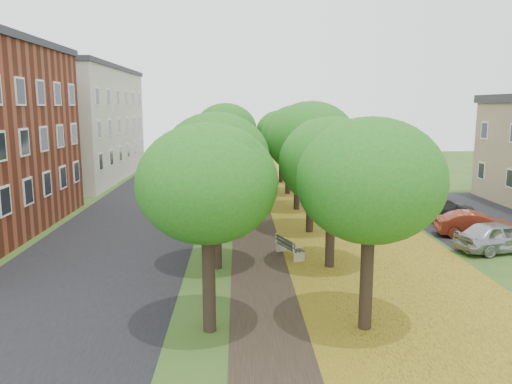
{
  "coord_description": "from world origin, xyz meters",
  "views": [
    {
      "loc": [
        -1.32,
        -14.39,
        6.81
      ],
      "look_at": [
        -0.39,
        10.42,
        2.5
      ],
      "focal_mm": 35.0,
      "sensor_mm": 36.0,
      "label": 1
    }
  ],
  "objects": [
    {
      "name": "tree_row_west",
      "position": [
        -2.2,
        15.0,
        4.59
      ],
      "size": [
        4.38,
        34.38,
        6.47
      ],
      "color": "black",
      "rests_on": "ground"
    },
    {
      "name": "leaf_verge",
      "position": [
        5.0,
        15.0,
        0.01
      ],
      "size": [
        7.5,
        70.0,
        0.01
      ],
      "primitive_type": "cube",
      "color": "#A9991F",
      "rests_on": "ground"
    },
    {
      "name": "ground",
      "position": [
        0.0,
        0.0,
        0.0
      ],
      "size": [
        120.0,
        120.0,
        0.0
      ],
      "primitive_type": "plane",
      "color": "#2D4C19",
      "rests_on": "ground"
    },
    {
      "name": "street_asphalt",
      "position": [
        -7.5,
        15.0,
        0.0
      ],
      "size": [
        8.0,
        70.0,
        0.01
      ],
      "primitive_type": "cube",
      "color": "black",
      "rests_on": "ground"
    },
    {
      "name": "car_grey",
      "position": [
        11.0,
        14.82,
        0.66
      ],
      "size": [
        4.9,
        3.11,
        1.32
      ],
      "primitive_type": "imported",
      "rotation": [
        0.0,
        0.0,
        1.87
      ],
      "color": "#313236",
      "rests_on": "ground"
    },
    {
      "name": "car_red",
      "position": [
        11.16,
        10.62,
        0.66
      ],
      "size": [
        4.18,
        2.07,
        1.32
      ],
      "primitive_type": "imported",
      "rotation": [
        0.0,
        0.0,
        1.4
      ],
      "color": "maroon",
      "rests_on": "ground"
    },
    {
      "name": "tree_row_east",
      "position": [
        2.6,
        15.0,
        4.59
      ],
      "size": [
        4.38,
        34.38,
        6.47
      ],
      "color": "black",
      "rests_on": "ground"
    },
    {
      "name": "building_cream",
      "position": [
        -17.0,
        33.0,
        5.21
      ],
      "size": [
        10.3,
        20.3,
        10.4
      ],
      "color": "beige",
      "rests_on": "ground"
    },
    {
      "name": "footpath",
      "position": [
        0.0,
        15.0,
        0.0
      ],
      "size": [
        3.2,
        70.0,
        0.01
      ],
      "primitive_type": "cube",
      "color": "black",
      "rests_on": "ground"
    },
    {
      "name": "car_white",
      "position": [
        11.0,
        20.73,
        0.66
      ],
      "size": [
        5.11,
        3.08,
        1.33
      ],
      "primitive_type": "imported",
      "rotation": [
        0.0,
        0.0,
        1.38
      ],
      "color": "silver",
      "rests_on": "ground"
    },
    {
      "name": "car_silver",
      "position": [
        11.0,
        7.9,
        0.73
      ],
      "size": [
        4.59,
        2.69,
        1.47
      ],
      "primitive_type": "imported",
      "rotation": [
        0.0,
        0.0,
        1.81
      ],
      "color": "#A3A3A7",
      "rests_on": "ground"
    },
    {
      "name": "bench",
      "position": [
        0.99,
        7.45,
        0.47
      ],
      "size": [
        1.2,
        1.96,
        0.9
      ],
      "rotation": [
        0.0,
        0.0,
        1.95
      ],
      "color": "#273129",
      "rests_on": "ground"
    },
    {
      "name": "parking_lot",
      "position": [
        13.5,
        16.0,
        0.0
      ],
      "size": [
        9.0,
        16.0,
        0.01
      ],
      "primitive_type": "cube",
      "color": "black",
      "rests_on": "ground"
    }
  ]
}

